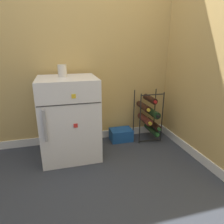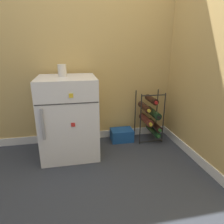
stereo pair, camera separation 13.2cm
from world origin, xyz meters
name	(u,v)px [view 2 (the right image)]	position (x,y,z in m)	size (l,w,h in m)	color
ground_plane	(100,164)	(0.00, 0.00, 0.00)	(14.00, 14.00, 0.00)	#333842
wall_back	(90,32)	(0.00, 0.62, 1.24)	(6.90, 0.07, 2.50)	tan
mini_fridge	(69,117)	(-0.27, 0.28, 0.41)	(0.56, 0.54, 0.81)	white
wine_rack	(151,117)	(0.67, 0.42, 0.30)	(0.29, 0.33, 0.60)	black
soda_box	(122,135)	(0.33, 0.46, 0.07)	(0.26, 0.19, 0.14)	#194C9E
fridge_top_cup	(62,70)	(-0.31, 0.34, 0.87)	(0.08, 0.08, 0.11)	silver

